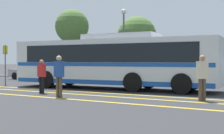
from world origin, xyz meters
TOP-DOWN VIEW (x-y plane):
  - ground_plane at (0.00, 0.00)m, footprint 220.00×220.00m
  - lane_strip_0 at (0.78, -2.43)m, footprint 31.76×0.20m
  - lane_strip_1 at (0.78, -3.56)m, footprint 31.76×0.20m
  - lane_strip_2 at (0.78, -5.23)m, footprint 31.76×0.20m
  - curb_strip at (0.78, 6.11)m, footprint 39.76×0.36m
  - transit_bus at (0.80, -0.23)m, footprint 12.21×3.36m
  - parked_car_0 at (-9.42, 4.07)m, footprint 4.33×1.92m
  - parked_car_1 at (-2.87, 4.42)m, footprint 4.77×1.84m
  - pedestrian_0 at (-1.03, -3.97)m, footprint 0.45×0.29m
  - pedestrian_1 at (6.53, -3.03)m, footprint 0.44×0.46m
  - pedestrian_2 at (0.84, -4.89)m, footprint 0.42×0.24m
  - bus_stop_sign at (-6.62, -1.38)m, footprint 0.07×0.40m
  - street_lamp at (-2.24, 6.80)m, footprint 0.43×0.43m
  - tree_0 at (-9.22, 9.08)m, footprint 3.31×3.31m
  - tree_3 at (-2.32, 9.40)m, footprint 3.42×3.42m

SIDE VIEW (x-z plane):
  - ground_plane at x=0.00m, z-range 0.00..0.00m
  - lane_strip_0 at x=0.78m, z-range 0.00..0.01m
  - lane_strip_1 at x=0.78m, z-range 0.00..0.01m
  - lane_strip_2 at x=0.78m, z-range 0.00..0.01m
  - curb_strip at x=0.78m, z-range 0.00..0.15m
  - parked_car_1 at x=-2.87m, z-range 0.02..1.32m
  - parked_car_0 at x=-9.42m, z-range 0.00..1.44m
  - pedestrian_0 at x=-1.03m, z-range 0.11..1.75m
  - pedestrian_1 at x=6.53m, z-range 0.13..1.94m
  - pedestrian_2 at x=0.84m, z-range 0.13..1.94m
  - transit_bus at x=0.80m, z-range 0.05..3.10m
  - bus_stop_sign at x=-6.62m, z-range 0.34..2.96m
  - tree_3 at x=-2.32m, z-range 1.03..6.54m
  - street_lamp at x=-2.24m, z-range 1.05..6.82m
  - tree_0 at x=-9.22m, z-range 1.63..8.26m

